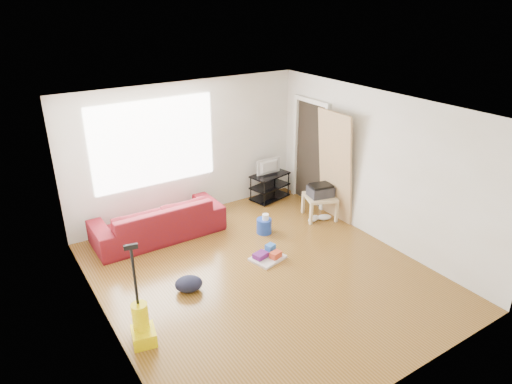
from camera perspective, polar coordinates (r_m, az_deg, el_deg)
room at (r=6.48m, az=0.72°, el=-0.24°), size 4.51×5.01×2.51m
sofa at (r=8.12m, az=-11.94°, el=-5.44°), size 2.20×0.86×0.64m
tv_stand at (r=9.26m, az=1.73°, el=0.75°), size 0.85×0.60×0.53m
tv at (r=9.10m, az=1.76°, el=3.15°), size 0.54×0.07×0.31m
side_table at (r=8.52m, az=8.01°, el=-0.90°), size 0.69×0.69×0.44m
printer at (r=8.45m, az=8.08°, el=0.20°), size 0.49×0.41×0.23m
bucket at (r=8.06m, az=1.01°, el=-5.09°), size 0.34×0.34×0.26m
toilet_paper at (r=7.97m, az=1.19°, el=-3.98°), size 0.11×0.11×0.10m
cleaning_tray at (r=7.30m, az=1.49°, el=-7.95°), size 0.58×0.51×0.18m
backpack at (r=6.70m, az=-8.36°, el=-12.05°), size 0.48×0.43×0.22m
sneakers at (r=8.52m, az=7.86°, el=-3.23°), size 0.50×0.25×0.11m
vacuum at (r=5.83m, az=-14.08°, el=-15.77°), size 0.33×0.36×1.32m
door_panel at (r=8.69m, az=9.40°, el=-3.18°), size 0.25×0.82×2.03m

